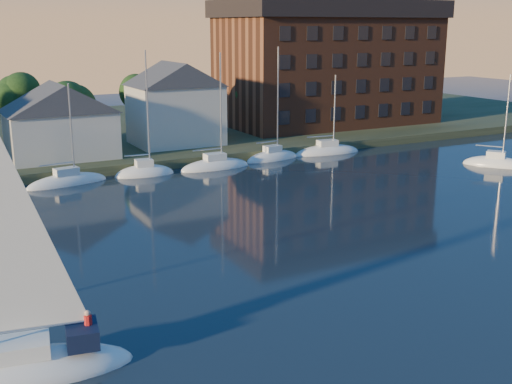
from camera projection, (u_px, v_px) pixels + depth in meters
shoreline_land at (80, 137)px, 88.41m from camera, size 160.00×50.00×2.00m
wooden_dock at (130, 169)px, 68.75m from camera, size 120.00×3.00×1.00m
clubhouse_centre at (60, 120)px, 69.01m from camera, size 11.55×8.40×8.08m
clubhouse_east at (175, 103)px, 76.85m from camera, size 10.50×8.40×9.80m
condo_block at (328, 62)px, 92.79m from camera, size 31.00×17.00×17.40m
tree_line at (116, 92)px, 77.25m from camera, size 93.40×5.40×8.90m
moored_fleet at (60, 183)px, 62.53m from camera, size 71.50×2.40×12.05m
hero_sailboat at (22, 362)px, 28.21m from camera, size 10.38×4.75×15.38m
drifting_sailboat_right at (495, 165)px, 70.37m from camera, size 5.90×6.98×11.08m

